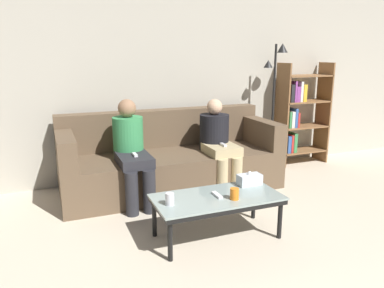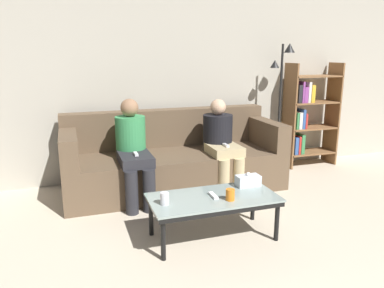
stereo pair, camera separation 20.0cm
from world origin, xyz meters
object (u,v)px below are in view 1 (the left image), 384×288
(seated_person_mid_left, at_px, (218,141))
(standing_lamp, at_px, (274,94))
(tissue_box, at_px, (249,179))
(seated_person_left_end, at_px, (131,148))
(couch, at_px, (170,161))
(game_remote, at_px, (217,195))
(cup_near_left, at_px, (234,194))
(cup_near_right, at_px, (170,199))
(bookshelf, at_px, (298,114))
(coffee_table, at_px, (217,200))

(seated_person_mid_left, bearing_deg, standing_lamp, 20.77)
(tissue_box, xyz_separation_m, seated_person_left_end, (-0.90, 0.95, 0.16))
(seated_person_left_end, xyz_separation_m, seated_person_mid_left, (1.04, 0.03, -0.01))
(couch, distance_m, game_remote, 1.34)
(couch, height_order, cup_near_left, couch)
(tissue_box, relative_size, seated_person_left_end, 0.20)
(tissue_box, distance_m, standing_lamp, 1.87)
(cup_near_right, xyz_separation_m, bookshelf, (2.49, 1.68, 0.30))
(cup_near_right, distance_m, tissue_box, 0.86)
(cup_near_left, bearing_deg, cup_near_right, 171.17)
(couch, relative_size, cup_near_left, 25.94)
(tissue_box, bearing_deg, coffee_table, -159.86)
(coffee_table, distance_m, seated_person_left_end, 1.23)
(tissue_box, relative_size, bookshelf, 0.15)
(tissue_box, height_order, seated_person_left_end, seated_person_left_end)
(coffee_table, relative_size, bookshelf, 0.76)
(game_remote, relative_size, standing_lamp, 0.09)
(couch, relative_size, cup_near_right, 24.65)
(cup_near_left, height_order, bookshelf, bookshelf)
(standing_lamp, bearing_deg, coffee_table, -135.79)
(coffee_table, relative_size, game_remote, 7.38)
(cup_near_right, xyz_separation_m, game_remote, (0.44, 0.03, -0.04))
(couch, height_order, cup_near_right, couch)
(cup_near_right, relative_size, standing_lamp, 0.06)
(tissue_box, bearing_deg, bookshelf, 42.19)
(coffee_table, xyz_separation_m, standing_lamp, (1.54, 1.50, 0.70))
(cup_near_left, bearing_deg, coffee_table, 131.19)
(tissue_box, relative_size, game_remote, 1.47)
(coffee_table, distance_m, seated_person_mid_left, 1.26)
(couch, relative_size, bookshelf, 1.74)
(cup_near_left, bearing_deg, tissue_box, 41.72)
(cup_near_right, xyz_separation_m, tissue_box, (0.84, 0.18, 0.00))
(coffee_table, distance_m, cup_near_right, 0.45)
(coffee_table, xyz_separation_m, bookshelf, (2.05, 1.64, 0.39))
(cup_near_left, bearing_deg, standing_lamp, 48.39)
(standing_lamp, bearing_deg, seated_person_left_end, -168.74)
(cup_near_left, height_order, seated_person_left_end, seated_person_left_end)
(coffee_table, height_order, cup_near_left, cup_near_left)
(bookshelf, bearing_deg, game_remote, -141.34)
(tissue_box, bearing_deg, game_remote, -159.86)
(game_remote, bearing_deg, standing_lamp, 44.21)
(standing_lamp, xyz_separation_m, seated_person_left_end, (-2.04, -0.41, -0.45))
(tissue_box, bearing_deg, cup_near_right, -167.79)
(coffee_table, distance_m, game_remote, 0.05)
(bookshelf, bearing_deg, cup_near_right, -146.07)
(couch, distance_m, seated_person_mid_left, 0.62)
(cup_near_left, relative_size, seated_person_left_end, 0.09)
(game_remote, xyz_separation_m, bookshelf, (2.05, 1.64, 0.34))
(seated_person_mid_left, bearing_deg, cup_near_left, -109.30)
(coffee_table, height_order, standing_lamp, standing_lamp)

